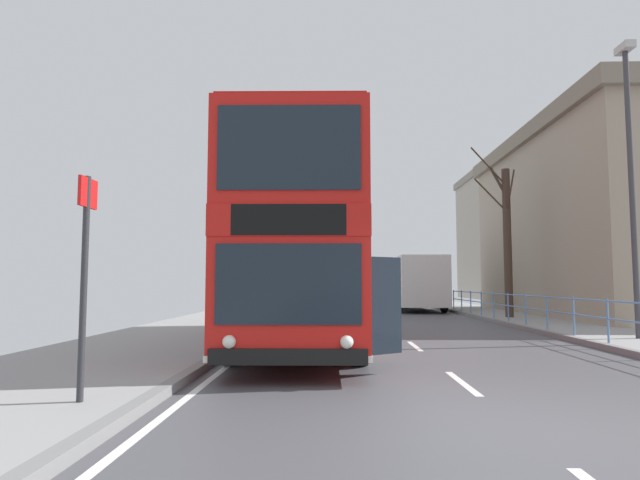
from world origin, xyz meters
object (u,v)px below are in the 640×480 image
at_px(street_lamp_far_side, 631,165).
at_px(double_decker_bus_main, 303,249).
at_px(background_building_00, 516,234).
at_px(background_bus_far_lane, 413,282).
at_px(bare_tree_far_00, 507,238).
at_px(bus_stop_sign_near, 85,261).

bearing_deg(street_lamp_far_side, double_decker_bus_main, -174.31).
bearing_deg(background_building_00, background_bus_far_lane, -121.96).
bearing_deg(background_bus_far_lane, bare_tree_far_00, -74.11).
relative_size(double_decker_bus_main, background_bus_far_lane, 1.05).
bearing_deg(street_lamp_far_side, background_building_00, 75.11).
distance_m(double_decker_bus_main, street_lamp_far_side, 8.80).
distance_m(bare_tree_far_00, background_building_00, 32.53).
height_order(background_bus_far_lane, bus_stop_sign_near, background_bus_far_lane).
distance_m(background_bus_far_lane, street_lamp_far_side, 17.99).
relative_size(background_bus_far_lane, background_building_00, 0.67).
distance_m(bus_stop_sign_near, street_lamp_far_side, 13.36).
xyz_separation_m(double_decker_bus_main, street_lamp_far_side, (8.47, 0.84, 2.23)).
relative_size(bus_stop_sign_near, street_lamp_far_side, 0.35).
distance_m(background_bus_far_lane, bus_stop_sign_near, 26.09).
bearing_deg(bare_tree_far_00, double_decker_bus_main, -130.62).
distance_m(double_decker_bus_main, bus_stop_sign_near, 7.02).
xyz_separation_m(double_decker_bus_main, background_bus_far_lane, (5.41, 18.32, -0.75)).
height_order(background_bus_far_lane, background_building_00, background_building_00).
relative_size(double_decker_bus_main, bus_stop_sign_near, 3.80).
xyz_separation_m(street_lamp_far_side, bare_tree_far_00, (-0.49, 8.46, -1.19)).
height_order(bus_stop_sign_near, bare_tree_far_00, bare_tree_far_00).
relative_size(street_lamp_far_side, bare_tree_far_00, 1.09).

